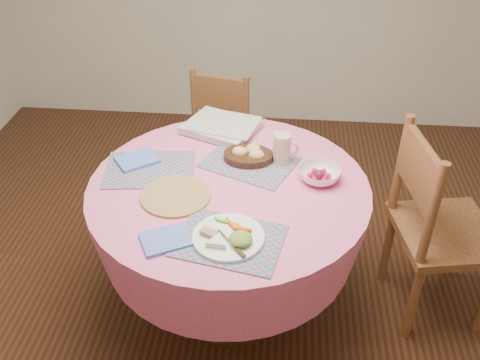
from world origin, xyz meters
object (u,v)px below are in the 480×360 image
Objects in this scene: chair_back at (227,126)px; wicker_trivet at (176,196)px; dinner_plate at (230,236)px; fruit_bowl at (319,175)px; chair_right at (436,226)px; latte_mug at (282,148)px; bread_bowl at (249,155)px; dining_table at (229,219)px.

wicker_trivet is at bearing 98.13° from chair_back.
dinner_plate and fruit_bowl have the same top height.
dinner_plate is (-0.91, -0.44, 0.25)m from chair_right.
fruit_bowl is (0.17, -0.13, -0.05)m from latte_mug.
bread_bowl is (0.03, 0.56, 0.01)m from dinner_plate.
latte_mug reaches higher than bread_bowl.
chair_back is 3.75× the size of bread_bowl.
chair_back is 0.99m from latte_mug.
bread_bowl is at bearing 115.79° from chair_back.
chair_right reaches higher than chair_back.
chair_right is at bearing -9.54° from latte_mug.
dining_table is 4.13× the size of wicker_trivet.
latte_mug is at bearing 0.47° from bread_bowl.
chair_right is at bearing 9.13° from wicker_trivet.
wicker_trivet is at bearing 135.41° from dinner_plate.
fruit_bowl is at bearing 80.49° from chair_right.
bread_bowl is 0.35m from fruit_bowl.
dinner_plate is 0.56m from fruit_bowl.
chair_back is at bearing 38.02° from chair_right.
chair_back is at bearing 97.02° from dining_table.
chair_right reaches higher than dining_table.
chair_back is (-0.13, 1.04, -0.11)m from dining_table.
bread_bowl is (0.07, 0.20, 0.23)m from dining_table.
fruit_bowl is (0.35, 0.44, 0.01)m from dinner_plate.
latte_mug is at bearing 125.28° from chair_back.
chair_right is 7.15× the size of latte_mug.
fruit_bowl is (-0.56, -0.01, 0.26)m from chair_right.
dining_table is 5.39× the size of bread_bowl.
chair_right is 1.20m from wicker_trivet.
dinner_plate is at bearing -82.92° from dining_table.
bread_bowl is at bearing -179.53° from latte_mug.
wicker_trivet is (-0.09, -1.15, 0.31)m from chair_back.
bread_bowl reaches higher than dining_table.
bread_bowl reaches higher than fruit_bowl.
wicker_trivet is (-0.21, -0.11, 0.20)m from dining_table.
chair_back reaches higher than dining_table.
fruit_bowl is (0.39, 0.07, 0.22)m from dining_table.
latte_mug is (0.18, 0.56, 0.05)m from dinner_plate.
chair_back is 1.19m from wicker_trivet.
dinner_plate reaches higher than wicker_trivet.
chair_right is 1.16× the size of chair_back.
dining_table is at bearing 84.65° from chair_right.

